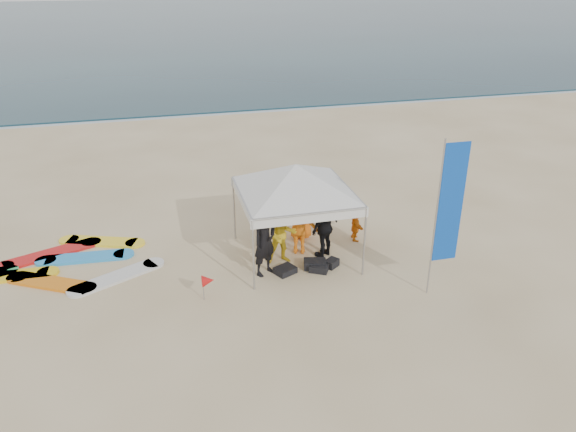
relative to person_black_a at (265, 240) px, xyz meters
The scene contains 14 objects.
ground 2.14m from the person_black_a, 89.43° to the right, with size 120.00×120.00×0.00m, color beige.
ocean 58.08m from the person_black_a, 89.98° to the left, with size 160.00×84.00×0.08m, color #0C2633.
shoreline_foam 16.30m from the person_black_a, 89.93° to the left, with size 160.00×1.20×0.01m, color silver.
person_black_a is the anchor object (origin of this frame).
person_yellow 0.73m from the person_black_a, 39.60° to the left, with size 0.77×0.60×1.58m, color gold.
person_orange_a 1.44m from the person_black_a, 37.61° to the left, with size 1.08×0.62×1.68m, color orange.
person_black_b 1.80m from the person_black_a, 16.56° to the left, with size 1.00×0.42×1.70m, color black.
person_orange_b 2.22m from the person_black_a, 50.54° to the left, with size 0.81×0.52×1.65m, color orange.
person_seated 3.13m from the person_black_a, 22.63° to the left, with size 0.88×0.28×0.95m, color orange.
canopy_tent 2.04m from the person_black_a, 35.86° to the left, with size 3.92×3.92×2.96m.
feather_flag 4.45m from the person_black_a, 25.70° to the right, with size 0.64×0.04×3.81m.
marker_pennant 1.79m from the person_black_a, 151.29° to the right, with size 0.28×0.28×0.64m.
gear_pile 1.43m from the person_black_a, ahead, with size 1.78×0.68×0.22m.
surfboard_spread 5.41m from the person_black_a, 162.36° to the left, with size 5.33×3.36×0.07m.
Camera 1 is at (-2.50, -10.09, 7.30)m, focal length 35.00 mm.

